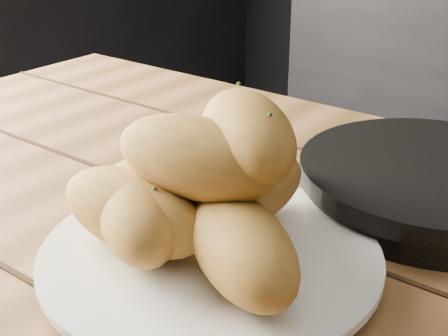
% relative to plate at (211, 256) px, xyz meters
% --- Properties ---
extents(plate, '(0.31, 0.31, 0.02)m').
position_rel_plate_xyz_m(plate, '(0.00, 0.00, 0.00)').
color(plate, white).
rests_on(plate, table).
extents(bread_rolls, '(0.28, 0.25, 0.14)m').
position_rel_plate_xyz_m(bread_rolls, '(-0.01, -0.00, 0.06)').
color(bread_rolls, '#BA7F33').
rests_on(bread_rolls, plate).
extents(skillet, '(0.41, 0.29, 0.05)m').
position_rel_plate_xyz_m(skillet, '(0.11, 0.24, 0.01)').
color(skillet, black).
rests_on(skillet, table).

